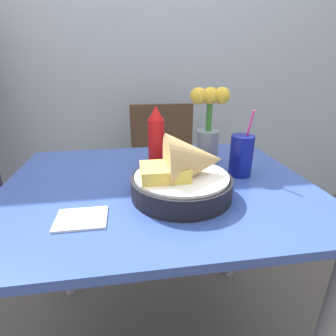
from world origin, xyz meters
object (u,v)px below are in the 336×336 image
object	(u,v)px
drink_cup	(241,157)
chair_far_window	(164,165)
flower_vase	(209,125)
food_basket	(186,175)
ketchup_bottle	(156,138)

from	to	relation	value
drink_cup	chair_far_window	bearing A→B (deg)	102.05
drink_cup	flower_vase	distance (m)	0.18
food_basket	drink_cup	world-z (taller)	drink_cup
food_basket	flower_vase	size ratio (longest dim) A/B	1.02
food_basket	ketchup_bottle	bearing A→B (deg)	102.91
chair_far_window	ketchup_bottle	distance (m)	0.74
food_basket	ketchup_bottle	xyz separation A→B (m)	(-0.06, 0.25, 0.04)
chair_far_window	drink_cup	xyz separation A→B (m)	(0.16, -0.76, 0.31)
chair_far_window	ketchup_bottle	world-z (taller)	ketchup_bottle
chair_far_window	food_basket	xyz separation A→B (m)	(-0.06, -0.89, 0.31)
food_basket	ketchup_bottle	world-z (taller)	ketchup_bottle
ketchup_bottle	flower_vase	distance (m)	0.20
food_basket	flower_vase	distance (m)	0.30
food_basket	ketchup_bottle	size ratio (longest dim) A/B	1.29
drink_cup	ketchup_bottle	bearing A→B (deg)	155.71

